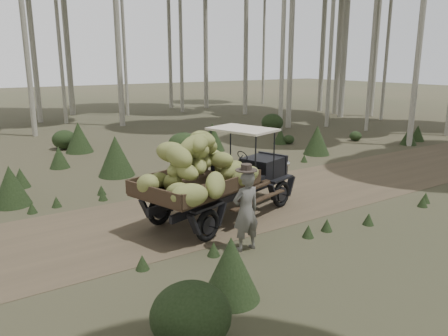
{
  "coord_description": "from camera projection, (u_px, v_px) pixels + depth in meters",
  "views": [
    {
      "loc": [
        -7.2,
        -9.32,
        3.88
      ],
      "look_at": [
        -1.36,
        -0.5,
        1.25
      ],
      "focal_mm": 35.0,
      "sensor_mm": 36.0,
      "label": 1
    }
  ],
  "objects": [
    {
      "name": "ground",
      "position": [
        254.0,
        201.0,
        12.34
      ],
      "size": [
        120.0,
        120.0,
        0.0
      ],
      "primitive_type": "plane",
      "color": "#473D2B",
      "rests_on": "ground"
    },
    {
      "name": "dirt_track",
      "position": [
        254.0,
        201.0,
        12.34
      ],
      "size": [
        70.0,
        4.0,
        0.01
      ],
      "primitive_type": "cube",
      "color": "brown",
      "rests_on": "ground"
    },
    {
      "name": "banana_truck",
      "position": [
        209.0,
        169.0,
        10.39
      ],
      "size": [
        4.94,
        3.08,
        2.41
      ],
      "rotation": [
        0.0,
        0.0,
        0.29
      ],
      "color": "black",
      "rests_on": "ground"
    },
    {
      "name": "farmer",
      "position": [
        246.0,
        210.0,
        8.98
      ],
      "size": [
        0.63,
        0.47,
        1.85
      ],
      "rotation": [
        0.0,
        0.0,
        3.11
      ],
      "color": "#5A5852",
      "rests_on": "ground"
    },
    {
      "name": "undergrowth",
      "position": [
        244.0,
        175.0,
        13.07
      ],
      "size": [
        22.94,
        22.2,
        1.38
      ],
      "color": "#233319",
      "rests_on": "ground"
    }
  ]
}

